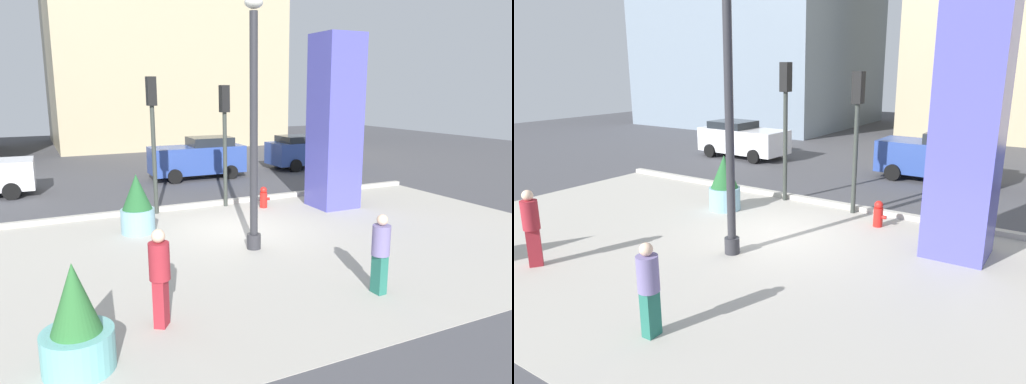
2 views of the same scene
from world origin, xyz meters
TOP-DOWN VIEW (x-y plane):
  - ground_plane at (0.00, 4.00)m, footprint 60.00×60.00m
  - plaza_pavement at (0.00, -2.00)m, footprint 18.00×10.00m
  - curb_strip at (0.00, 3.12)m, footprint 18.00×0.24m
  - lamp_post at (-0.26, -1.75)m, footprint 0.44×0.44m
  - art_pillar_blue at (4.21, 1.17)m, footprint 1.42×1.42m
  - potted_plant_mid_plaza at (-2.65, 0.97)m, footprint 0.96×0.96m
  - potted_plant_near_left at (-4.92, -5.49)m, footprint 1.05×1.05m
  - fire_hydrant at (1.93, 2.03)m, footprint 0.36×0.26m
  - traffic_light_far_side at (0.83, 2.83)m, footprint 0.28×0.42m
  - traffic_light_corner at (-1.63, 2.88)m, footprint 0.28×0.42m
  - car_curb_east at (1.79, 8.44)m, footprint 4.29×2.01m
  - car_curb_west at (7.93, 8.79)m, footprint 4.36×2.09m
  - pedestrian_on_sidewalk at (-3.49, -4.74)m, footprint 0.50×0.50m
  - pedestrian_crossing at (0.82, -5.32)m, footprint 0.37×0.37m

SIDE VIEW (x-z plane):
  - ground_plane at x=0.00m, z-range 0.00..0.00m
  - plaza_pavement at x=0.00m, z-range -0.01..0.01m
  - curb_strip at x=0.00m, z-range 0.00..0.16m
  - fire_hydrant at x=1.93m, z-range -0.01..0.74m
  - potted_plant_near_left at x=-4.92m, z-range -0.15..1.51m
  - potted_plant_mid_plaza at x=-2.65m, z-range -0.06..1.66m
  - car_curb_west at x=7.93m, z-range 0.03..1.74m
  - pedestrian_crossing at x=0.82m, z-range 0.09..1.75m
  - car_curb_east at x=1.79m, z-range 0.01..1.90m
  - pedestrian_on_sidewalk at x=-3.49m, z-range 0.10..1.87m
  - traffic_light_far_side at x=0.83m, z-range 0.74..4.93m
  - art_pillar_blue at x=4.21m, z-range 0.00..5.86m
  - traffic_light_corner at x=-1.63m, z-range 0.77..5.22m
  - lamp_post at x=-0.26m, z-range -0.08..6.08m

